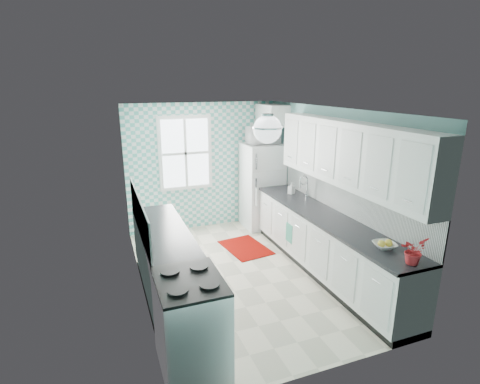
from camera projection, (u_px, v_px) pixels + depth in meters
name	position (u px, v px, depth m)	size (l,w,h in m)	color
floor	(243.00, 274.00, 5.81)	(3.00, 4.40, 0.02)	beige
ceiling	(243.00, 109.00, 5.11)	(3.00, 4.40, 0.02)	white
wall_back	(203.00, 167.00, 7.44)	(3.00, 0.02, 2.50)	#71AAA6
wall_front	(329.00, 262.00, 3.48)	(3.00, 0.02, 2.50)	#71AAA6
wall_left	(137.00, 209.00, 4.95)	(0.02, 4.40, 2.50)	#71AAA6
wall_right	(331.00, 187.00, 5.98)	(0.02, 4.40, 2.50)	#71AAA6
accent_wall	(203.00, 167.00, 7.43)	(3.00, 0.01, 2.50)	#52B4A8
window	(185.00, 153.00, 7.20)	(1.04, 0.05, 1.44)	white
backsplash_right	(345.00, 197.00, 5.63)	(0.02, 3.60, 0.51)	white
backsplash_left	(139.00, 214.00, 4.90)	(0.02, 2.15, 0.51)	white
upper_cabinets_right	(348.00, 154.00, 5.20)	(0.33, 3.20, 0.90)	white
upper_cabinet_fridge	(271.00, 115.00, 7.27)	(0.40, 0.74, 0.40)	white
ceiling_light	(267.00, 129.00, 4.44)	(0.34, 0.34, 0.35)	silver
base_cabinets_right	(325.00, 246.00, 5.74)	(0.60, 3.60, 0.90)	white
countertop_right	(326.00, 217.00, 5.60)	(0.63, 3.60, 0.04)	black
base_cabinets_left	(165.00, 262.00, 5.21)	(0.60, 2.15, 0.90)	white
countertop_left	(164.00, 231.00, 5.08)	(0.63, 2.15, 0.04)	black
fridge	(262.00, 186.00, 7.54)	(0.74, 0.74, 1.70)	white
stove	(191.00, 322.00, 3.79)	(0.66, 0.82, 0.99)	white
sink	(298.00, 200.00, 6.39)	(0.46, 0.39, 0.53)	silver
rug	(245.00, 247.00, 6.72)	(0.67, 0.95, 0.02)	maroon
dish_towel	(289.00, 233.00, 6.14)	(0.01, 0.21, 0.31)	#66B8B1
fruit_bowl	(385.00, 245.00, 4.49)	(0.26, 0.26, 0.07)	silver
potted_plant	(413.00, 251.00, 4.08)	(0.27, 0.24, 0.30)	#B10C24
soap_bottle	(291.00, 188.00, 6.68)	(0.09, 0.10, 0.21)	#7EAAB3
microwave	(263.00, 135.00, 7.26)	(0.60, 0.40, 0.33)	white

